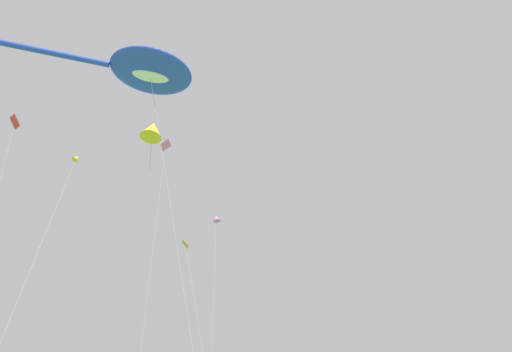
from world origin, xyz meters
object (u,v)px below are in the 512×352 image
small_kite_box_yellow (216,219)px  small_kite_diamond_red (164,158)px  small_kite_triangle_green (187,255)px  small_kite_bird_shape (10,143)px  small_kite_tiny_distant (152,131)px  big_show_kite (148,71)px  small_kite_streamer_purple (75,161)px

small_kite_box_yellow → small_kite_diamond_red: bearing=-30.3°
small_kite_triangle_green → small_kite_bird_shape: small_kite_triangle_green is taller
small_kite_tiny_distant → small_kite_bird_shape: bearing=-130.1°
big_show_kite → small_kite_streamer_purple: size_ratio=0.75×
big_show_kite → small_kite_diamond_red: (7.78, 14.82, 7.04)m
big_show_kite → small_kite_triangle_green: (12.80, 17.32, -0.74)m
small_kite_streamer_purple → small_kite_bird_shape: 13.19m
big_show_kite → small_kite_tiny_distant: bearing=-72.7°
small_kite_triangle_green → small_kite_streamer_purple: bearing=-149.5°
small_kite_box_yellow → small_kite_streamer_purple: size_ratio=0.96×
small_kite_triangle_green → big_show_kite: bearing=-92.5°
small_kite_diamond_red → small_kite_box_yellow: bearing=-118.6°
small_kite_tiny_distant → small_kite_streamer_purple: bearing=-150.9°
small_kite_tiny_distant → small_kite_diamond_red: (8.23, 18.45, 13.76)m
small_kite_tiny_distant → small_kite_streamer_purple: 24.82m
big_show_kite → small_kite_streamer_purple: 18.83m
small_kite_tiny_distant → small_kite_diamond_red: size_ratio=0.40×
big_show_kite → small_kite_box_yellow: 24.66m
small_kite_box_yellow → small_kite_streamer_purple: 15.37m
small_kite_streamer_purple → small_kite_diamond_red: size_ratio=0.88×
small_kite_triangle_green → small_kite_diamond_red: 9.59m
big_show_kite → small_kite_box_yellow: bearing=72.2°
small_kite_bird_shape → small_kite_box_yellow: bearing=7.7°
small_kite_box_yellow → small_kite_bird_shape: 23.49m
small_kite_streamer_purple → small_kite_tiny_distant: bearing=177.5°
small_kite_triangle_green → small_kite_box_yellow: bearing=44.4°
small_kite_box_yellow → small_kite_diamond_red: (-8.49, -3.13, 2.45)m
small_kite_diamond_red → big_show_kite: bearing=103.4°
small_kite_triangle_green → small_kite_streamer_purple: small_kite_streamer_purple is taller
small_kite_tiny_distant → small_kite_box_yellow: 29.55m
small_kite_tiny_distant → small_kite_box_yellow: bearing=174.9°
small_kite_triangle_green → small_kite_diamond_red: size_ratio=0.68×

